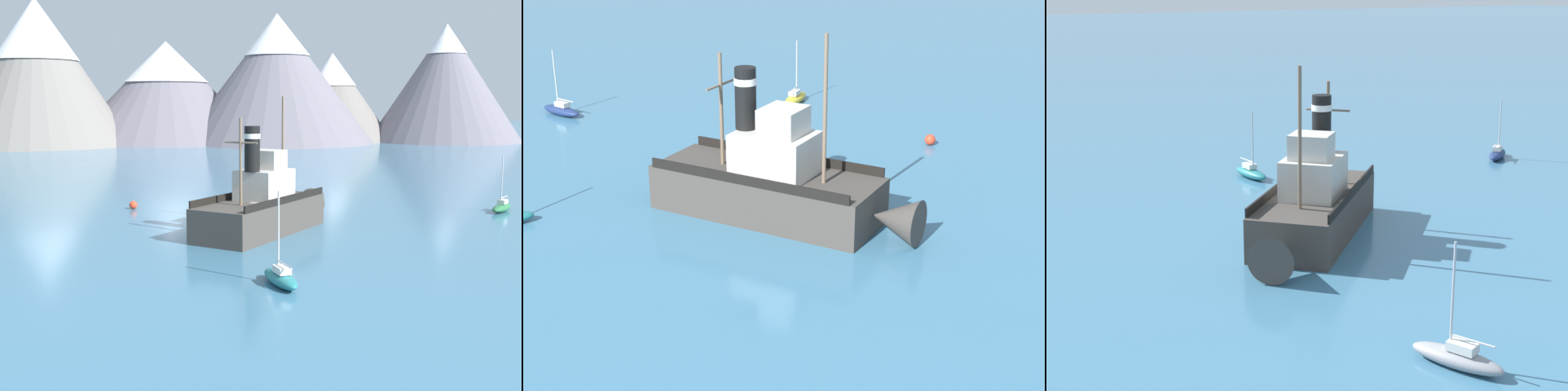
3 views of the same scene
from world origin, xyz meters
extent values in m
plane|color=teal|center=(0.00, 0.00, 0.00)|extent=(600.00, 600.00, 0.00)
cube|color=#423D38|center=(-0.23, 0.32, 1.20)|extent=(11.45, 11.73, 2.40)
cone|color=#423D38|center=(4.72, 5.55, 1.20)|extent=(3.36, 3.36, 2.35)
cube|color=beige|center=(0.11, 0.69, 3.50)|extent=(4.93, 4.97, 2.20)
cube|color=beige|center=(0.45, 1.05, 5.30)|extent=(2.97, 2.97, 1.40)
cylinder|color=black|center=(-1.06, -0.55, 6.20)|extent=(1.10, 1.10, 3.20)
cylinder|color=silver|center=(-1.06, -0.55, 7.10)|extent=(1.16, 1.16, 0.35)
cylinder|color=#75604C|center=(2.04, 2.72, 6.15)|extent=(0.20, 0.20, 7.50)
cylinder|color=#75604C|center=(-2.09, -1.64, 5.40)|extent=(0.20, 0.20, 6.00)
cylinder|color=#75604C|center=(-2.09, -1.64, 6.72)|extent=(1.97, 1.88, 0.12)
cube|color=black|center=(-1.80, 1.81, 2.65)|extent=(7.93, 8.35, 0.50)
cube|color=black|center=(1.33, -1.16, 2.65)|extent=(7.93, 8.35, 0.50)
ellipsoid|color=navy|center=(-22.69, -10.05, 0.35)|extent=(3.67, 3.21, 0.70)
cube|color=silver|center=(-22.53, -9.92, 0.88)|extent=(1.26, 1.18, 0.36)
cylinder|color=#B7B7BC|center=(-22.92, -10.23, 2.80)|extent=(0.10, 0.10, 4.20)
cylinder|color=#B7B7BC|center=(-22.22, -9.68, 1.25)|extent=(1.46, 1.18, 0.08)
ellipsoid|color=gold|center=(-21.50, 7.91, 0.35)|extent=(3.72, 3.12, 0.70)
cube|color=silver|center=(-21.34, 7.79, 0.88)|extent=(1.27, 1.16, 0.36)
cylinder|color=#B7B7BC|center=(-21.75, 8.08, 2.80)|extent=(0.10, 0.10, 4.20)
cylinder|color=#B7B7BC|center=(-21.02, 7.55, 1.25)|extent=(1.51, 1.12, 0.08)
sphere|color=red|center=(-8.90, 13.72, 0.36)|extent=(0.72, 0.72, 0.72)
camera|label=1|loc=(-10.67, -45.20, 9.26)|focal=45.00mm
camera|label=2|loc=(37.69, -8.93, 16.72)|focal=55.00mm
camera|label=3|loc=(20.69, 38.56, 14.13)|focal=55.00mm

